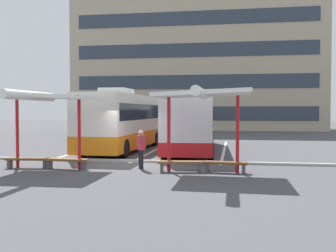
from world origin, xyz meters
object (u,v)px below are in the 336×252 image
object	(u,v)px
bench_0	(28,160)
waiting_passenger_0	(141,147)
coach_bus_0	(123,123)
bench_3	(225,164)
waiting_shelter_1	(202,96)
bench_1	(67,161)
bench_2	(180,164)
waiting_shelter_0	(44,98)
coach_bus_1	(192,125)

from	to	relation	value
bench_0	waiting_passenger_0	world-z (taller)	waiting_passenger_0
coach_bus_0	bench_3	distance (m)	10.42
coach_bus_0	waiting_shelter_1	world-z (taller)	coach_bus_0
coach_bus_0	bench_1	bearing A→B (deg)	-91.72
bench_2	waiting_passenger_0	distance (m)	1.97
bench_3	waiting_passenger_0	world-z (taller)	waiting_passenger_0
waiting_shelter_0	bench_1	distance (m)	2.85
coach_bus_0	waiting_shelter_1	xyz separation A→B (m)	(5.56, -8.36, 1.35)
coach_bus_1	bench_0	bearing A→B (deg)	-125.53
coach_bus_1	waiting_passenger_0	size ratio (longest dim) A/B	7.57
coach_bus_1	waiting_passenger_0	world-z (taller)	coach_bus_1
bench_0	waiting_shelter_1	distance (m)	8.10
waiting_shelter_0	bench_3	xyz separation A→B (m)	(7.61, 0.23, -2.70)
waiting_passenger_0	bench_3	bearing A→B (deg)	-7.64
bench_3	waiting_shelter_1	bearing A→B (deg)	-161.11
coach_bus_0	bench_0	distance (m)	8.49
waiting_shelter_0	bench_1	xyz separation A→B (m)	(0.90, 0.15, -2.70)
bench_2	coach_bus_0	bearing A→B (deg)	119.75
bench_0	bench_2	bearing A→B (deg)	-0.32
coach_bus_0	waiting_shelter_0	xyz separation A→B (m)	(-1.14, -8.29, 1.29)
bench_1	bench_0	bearing A→B (deg)	179.68
coach_bus_0	waiting_shelter_0	bearing A→B (deg)	-97.87
coach_bus_0	bench_1	xyz separation A→B (m)	(-0.24, -8.13, -1.41)
bench_2	bench_3	bearing A→B (deg)	3.28
bench_0	waiting_shelter_1	size ratio (longest dim) A/B	0.41
coach_bus_0	coach_bus_1	bearing A→B (deg)	8.84
coach_bus_1	bench_1	bearing A→B (deg)	-116.95
coach_bus_0	waiting_shelter_1	bearing A→B (deg)	-56.37
waiting_shelter_0	bench_0	bearing A→B (deg)	169.69
coach_bus_1	bench_2	world-z (taller)	coach_bus_1
bench_1	waiting_shelter_0	bearing A→B (deg)	-170.30
coach_bus_0	waiting_passenger_0	size ratio (longest dim) A/B	6.48
waiting_shelter_1	waiting_shelter_0	bearing A→B (deg)	179.33
coach_bus_0	waiting_passenger_0	xyz separation A→B (m)	(2.89, -7.58, -0.80)
waiting_shelter_1	waiting_passenger_0	xyz separation A→B (m)	(-2.68, 0.79, -2.14)
bench_1	bench_3	distance (m)	6.71
bench_2	bench_3	distance (m)	1.80
bench_0	bench_1	distance (m)	1.80
bench_1	bench_2	xyz separation A→B (m)	(4.91, -0.03, -0.00)
bench_3	waiting_passenger_0	size ratio (longest dim) A/B	1.10
coach_bus_1	waiting_shelter_1	xyz separation A→B (m)	(1.34, -9.02, 1.49)
coach_bus_1	bench_2	xyz separation A→B (m)	(0.44, -8.82, -1.27)
waiting_shelter_0	bench_2	world-z (taller)	waiting_shelter_0
bench_2	waiting_passenger_0	size ratio (longest dim) A/B	1.12
coach_bus_0	bench_3	xyz separation A→B (m)	(6.46, -8.06, -1.41)
waiting_shelter_0	waiting_passenger_0	xyz separation A→B (m)	(4.03, 0.71, -2.09)
bench_1	waiting_shelter_1	xyz separation A→B (m)	(5.81, -0.23, 2.76)
coach_bus_0	waiting_shelter_0	distance (m)	8.46
bench_1	bench_2	distance (m)	4.91
bench_1	bench_3	xyz separation A→B (m)	(6.71, 0.08, -0.00)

